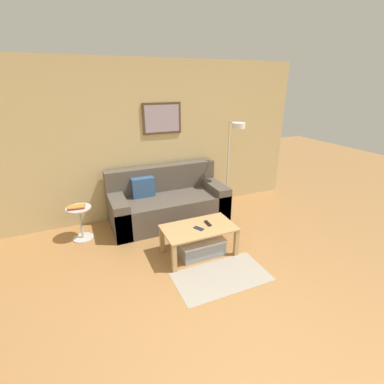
{
  "coord_description": "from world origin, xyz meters",
  "views": [
    {
      "loc": [
        -1.16,
        -1.24,
        2.21
      ],
      "look_at": [
        0.21,
        1.87,
        0.85
      ],
      "focal_mm": 26.0,
      "sensor_mm": 36.0,
      "label": 1
    }
  ],
  "objects_px": {
    "storage_bin": "(201,246)",
    "side_table": "(80,220)",
    "floor_lamp": "(234,146)",
    "remote_control": "(208,223)",
    "book_stack": "(76,207)",
    "couch": "(168,203)",
    "cell_phone": "(199,228)",
    "coffee_table": "(199,232)"
  },
  "relations": [
    {
      "from": "storage_bin",
      "to": "side_table",
      "type": "distance_m",
      "value": 1.82
    },
    {
      "from": "storage_bin",
      "to": "side_table",
      "type": "bearing_deg",
      "value": 143.38
    },
    {
      "from": "floor_lamp",
      "to": "remote_control",
      "type": "xyz_separation_m",
      "value": [
        -1.0,
        -1.02,
        -0.77
      ]
    },
    {
      "from": "side_table",
      "to": "book_stack",
      "type": "distance_m",
      "value": 0.22
    },
    {
      "from": "side_table",
      "to": "remote_control",
      "type": "xyz_separation_m",
      "value": [
        1.58,
        -1.03,
        0.11
      ]
    },
    {
      "from": "couch",
      "to": "cell_phone",
      "type": "xyz_separation_m",
      "value": [
        0.03,
        -1.15,
        0.1
      ]
    },
    {
      "from": "floor_lamp",
      "to": "cell_phone",
      "type": "relative_size",
      "value": 11.32
    },
    {
      "from": "storage_bin",
      "to": "cell_phone",
      "type": "bearing_deg",
      "value": -154.73
    },
    {
      "from": "couch",
      "to": "remote_control",
      "type": "height_order",
      "value": "couch"
    },
    {
      "from": "floor_lamp",
      "to": "side_table",
      "type": "bearing_deg",
      "value": 179.71
    },
    {
      "from": "book_stack",
      "to": "storage_bin",
      "type": "bearing_deg",
      "value": -35.97
    },
    {
      "from": "floor_lamp",
      "to": "cell_phone",
      "type": "distance_m",
      "value": 1.77
    },
    {
      "from": "book_stack",
      "to": "cell_phone",
      "type": "bearing_deg",
      "value": -37.25
    },
    {
      "from": "coffee_table",
      "to": "remote_control",
      "type": "height_order",
      "value": "remote_control"
    },
    {
      "from": "coffee_table",
      "to": "floor_lamp",
      "type": "height_order",
      "value": "floor_lamp"
    },
    {
      "from": "side_table",
      "to": "cell_phone",
      "type": "bearing_deg",
      "value": -37.91
    },
    {
      "from": "side_table",
      "to": "book_stack",
      "type": "relative_size",
      "value": 2.06
    },
    {
      "from": "book_stack",
      "to": "cell_phone",
      "type": "distance_m",
      "value": 1.81
    },
    {
      "from": "storage_bin",
      "to": "floor_lamp",
      "type": "bearing_deg",
      "value": 43.42
    },
    {
      "from": "storage_bin",
      "to": "cell_phone",
      "type": "relative_size",
      "value": 4.43
    },
    {
      "from": "cell_phone",
      "to": "floor_lamp",
      "type": "bearing_deg",
      "value": 14.01
    },
    {
      "from": "coffee_table",
      "to": "cell_phone",
      "type": "relative_size",
      "value": 6.89
    },
    {
      "from": "book_stack",
      "to": "side_table",
      "type": "bearing_deg",
      "value": 20.72
    },
    {
      "from": "couch",
      "to": "book_stack",
      "type": "xyz_separation_m",
      "value": [
        -1.4,
        -0.06,
        0.22
      ]
    },
    {
      "from": "coffee_table",
      "to": "cell_phone",
      "type": "height_order",
      "value": "cell_phone"
    },
    {
      "from": "coffee_table",
      "to": "floor_lamp",
      "type": "xyz_separation_m",
      "value": [
        1.15,
        1.05,
        0.86
      ]
    },
    {
      "from": "floor_lamp",
      "to": "storage_bin",
      "type": "bearing_deg",
      "value": -136.58
    },
    {
      "from": "storage_bin",
      "to": "side_table",
      "type": "height_order",
      "value": "side_table"
    },
    {
      "from": "coffee_table",
      "to": "side_table",
      "type": "bearing_deg",
      "value": 143.47
    },
    {
      "from": "side_table",
      "to": "cell_phone",
      "type": "distance_m",
      "value": 1.79
    },
    {
      "from": "couch",
      "to": "remote_control",
      "type": "bearing_deg",
      "value": -79.51
    },
    {
      "from": "cell_phone",
      "to": "side_table",
      "type": "bearing_deg",
      "value": 113.19
    },
    {
      "from": "storage_bin",
      "to": "book_stack",
      "type": "height_order",
      "value": "book_stack"
    },
    {
      "from": "couch",
      "to": "storage_bin",
      "type": "relative_size",
      "value": 3.07
    },
    {
      "from": "floor_lamp",
      "to": "cell_phone",
      "type": "xyz_separation_m",
      "value": [
        -1.17,
        -1.09,
        -0.78
      ]
    },
    {
      "from": "floor_lamp",
      "to": "book_stack",
      "type": "distance_m",
      "value": 2.68
    },
    {
      "from": "book_stack",
      "to": "coffee_table",
      "type": "bearing_deg",
      "value": -35.87
    },
    {
      "from": "storage_bin",
      "to": "book_stack",
      "type": "bearing_deg",
      "value": 144.03
    },
    {
      "from": "floor_lamp",
      "to": "cell_phone",
      "type": "bearing_deg",
      "value": -137.09
    },
    {
      "from": "storage_bin",
      "to": "side_table",
      "type": "relative_size",
      "value": 1.22
    },
    {
      "from": "storage_bin",
      "to": "coffee_table",
      "type": "bearing_deg",
      "value": 138.03
    },
    {
      "from": "remote_control",
      "to": "cell_phone",
      "type": "relative_size",
      "value": 1.07
    }
  ]
}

